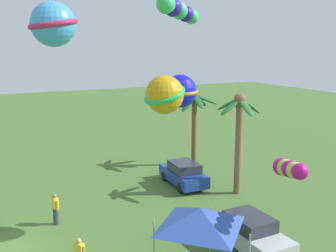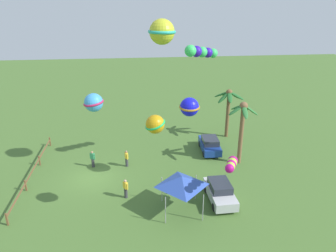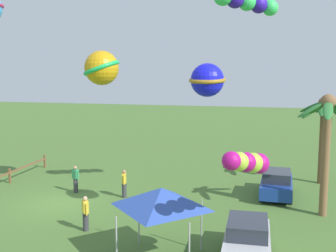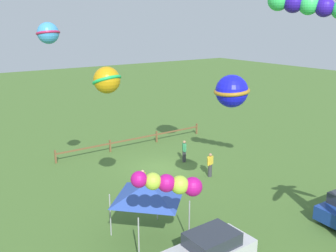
{
  "view_description": "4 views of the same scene",
  "coord_description": "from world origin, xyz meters",
  "px_view_note": "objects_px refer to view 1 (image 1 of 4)",
  "views": [
    {
      "loc": [
        17.04,
        -0.09,
        8.71
      ],
      "look_at": [
        2.46,
        7.04,
        5.39
      ],
      "focal_mm": 42.54,
      "sensor_mm": 36.0,
      "label": 1
    },
    {
      "loc": [
        24.54,
        3.82,
        14.45
      ],
      "look_at": [
        3.04,
        6.25,
        5.8
      ],
      "focal_mm": 34.2,
      "sensor_mm": 36.0,
      "label": 2
    },
    {
      "loc": [
        19.78,
        10.73,
        7.21
      ],
      "look_at": [
        3.39,
        6.76,
        4.88
      ],
      "focal_mm": 44.82,
      "sensor_mm": 36.0,
      "label": 3
    },
    {
      "loc": [
        13.32,
        20.1,
        9.66
      ],
      "look_at": [
        4.06,
        6.7,
        5.17
      ],
      "focal_mm": 40.27,
      "sensor_mm": 36.0,
      "label": 4
    }
  ],
  "objects_px": {
    "kite_ball_1": "(180,91)",
    "kite_tube_4": "(178,10)",
    "palm_tree_1": "(194,110)",
    "parked_car_1": "(183,174)",
    "parked_car_0": "(251,233)",
    "kite_ball_0": "(164,95)",
    "kite_tube_5": "(289,169)",
    "palm_tree_0": "(239,123)",
    "kite_ball_3": "(53,24)",
    "festival_tent": "(200,218)",
    "spectator_1": "(55,209)"
  },
  "relations": [
    {
      "from": "parked_car_0",
      "to": "spectator_1",
      "type": "height_order",
      "value": "spectator_1"
    },
    {
      "from": "palm_tree_0",
      "to": "spectator_1",
      "type": "xyz_separation_m",
      "value": [
        -0.43,
        -10.5,
        -3.49
      ]
    },
    {
      "from": "festival_tent",
      "to": "kite_ball_3",
      "type": "relative_size",
      "value": 2.23
    },
    {
      "from": "kite_ball_1",
      "to": "kite_tube_4",
      "type": "distance_m",
      "value": 4.85
    },
    {
      "from": "palm_tree_0",
      "to": "kite_tube_5",
      "type": "height_order",
      "value": "palm_tree_0"
    },
    {
      "from": "festival_tent",
      "to": "kite_tube_4",
      "type": "xyz_separation_m",
      "value": [
        -6.57,
        2.43,
        7.95
      ]
    },
    {
      "from": "festival_tent",
      "to": "spectator_1",
      "type": "bearing_deg",
      "value": -150.63
    },
    {
      "from": "parked_car_0",
      "to": "kite_tube_5",
      "type": "xyz_separation_m",
      "value": [
        1.99,
        0.03,
        3.46
      ]
    },
    {
      "from": "parked_car_0",
      "to": "kite_tube_5",
      "type": "bearing_deg",
      "value": 0.99
    },
    {
      "from": "kite_ball_1",
      "to": "parked_car_1",
      "type": "bearing_deg",
      "value": 150.08
    },
    {
      "from": "festival_tent",
      "to": "palm_tree_1",
      "type": "bearing_deg",
      "value": 151.23
    },
    {
      "from": "festival_tent",
      "to": "kite_ball_1",
      "type": "height_order",
      "value": "kite_ball_1"
    },
    {
      "from": "festival_tent",
      "to": "parked_car_0",
      "type": "bearing_deg",
      "value": 106.79
    },
    {
      "from": "palm_tree_1",
      "to": "parked_car_1",
      "type": "distance_m",
      "value": 5.56
    },
    {
      "from": "festival_tent",
      "to": "palm_tree_0",
      "type": "bearing_deg",
      "value": 135.82
    },
    {
      "from": "kite_ball_0",
      "to": "parked_car_1",
      "type": "bearing_deg",
      "value": 148.78
    },
    {
      "from": "palm_tree_1",
      "to": "kite_tube_4",
      "type": "relative_size",
      "value": 1.79
    },
    {
      "from": "kite_ball_3",
      "to": "festival_tent",
      "type": "bearing_deg",
      "value": 112.73
    },
    {
      "from": "kite_tube_4",
      "to": "palm_tree_0",
      "type": "bearing_deg",
      "value": 91.53
    },
    {
      "from": "festival_tent",
      "to": "kite_ball_3",
      "type": "bearing_deg",
      "value": -67.27
    },
    {
      "from": "palm_tree_0",
      "to": "parked_car_0",
      "type": "relative_size",
      "value": 1.52
    },
    {
      "from": "palm_tree_1",
      "to": "kite_ball_3",
      "type": "xyz_separation_m",
      "value": [
        15.03,
        -12.35,
        5.04
      ]
    },
    {
      "from": "kite_ball_0",
      "to": "kite_tube_4",
      "type": "bearing_deg",
      "value": 150.04
    },
    {
      "from": "palm_tree_0",
      "to": "kite_tube_5",
      "type": "xyz_separation_m",
      "value": [
        7.73,
        -3.34,
        -0.1
      ]
    },
    {
      "from": "palm_tree_0",
      "to": "palm_tree_1",
      "type": "height_order",
      "value": "palm_tree_0"
    },
    {
      "from": "palm_tree_1",
      "to": "parked_car_0",
      "type": "distance_m",
      "value": 12.94
    },
    {
      "from": "parked_car_1",
      "to": "spectator_1",
      "type": "xyz_separation_m",
      "value": [
        2.2,
        -8.32,
        0.06
      ]
    },
    {
      "from": "parked_car_0",
      "to": "kite_tube_4",
      "type": "distance_m",
      "value": 11.21
    },
    {
      "from": "parked_car_1",
      "to": "kite_tube_5",
      "type": "xyz_separation_m",
      "value": [
        10.37,
        -1.16,
        3.46
      ]
    },
    {
      "from": "festival_tent",
      "to": "kite_ball_3",
      "type": "distance_m",
      "value": 8.84
    },
    {
      "from": "kite_ball_1",
      "to": "kite_tube_5",
      "type": "xyz_separation_m",
      "value": [
        4.79,
        2.05,
        -2.49
      ]
    },
    {
      "from": "parked_car_1",
      "to": "kite_tube_4",
      "type": "bearing_deg",
      "value": -34.48
    },
    {
      "from": "palm_tree_0",
      "to": "spectator_1",
      "type": "height_order",
      "value": "palm_tree_0"
    },
    {
      "from": "parked_car_1",
      "to": "festival_tent",
      "type": "distance_m",
      "value": 10.41
    },
    {
      "from": "parked_car_1",
      "to": "kite_tube_4",
      "type": "distance_m",
      "value": 10.22
    },
    {
      "from": "parked_car_0",
      "to": "kite_ball_1",
      "type": "relative_size",
      "value": 2.26
    },
    {
      "from": "kite_ball_1",
      "to": "parked_car_0",
      "type": "bearing_deg",
      "value": 35.69
    },
    {
      "from": "parked_car_0",
      "to": "kite_ball_0",
      "type": "relative_size",
      "value": 2.52
    },
    {
      "from": "parked_car_1",
      "to": "palm_tree_0",
      "type": "bearing_deg",
      "value": 39.62
    },
    {
      "from": "spectator_1",
      "to": "kite_ball_3",
      "type": "bearing_deg",
      "value": -8.02
    },
    {
      "from": "kite_ball_0",
      "to": "kite_tube_5",
      "type": "relative_size",
      "value": 0.66
    },
    {
      "from": "kite_tube_4",
      "to": "parked_car_1",
      "type": "bearing_deg",
      "value": 145.52
    },
    {
      "from": "spectator_1",
      "to": "festival_tent",
      "type": "bearing_deg",
      "value": 29.37
    },
    {
      "from": "kite_ball_3",
      "to": "palm_tree_1",
      "type": "bearing_deg",
      "value": 140.59
    },
    {
      "from": "parked_car_1",
      "to": "kite_tube_5",
      "type": "distance_m",
      "value": 10.99
    },
    {
      "from": "kite_ball_1",
      "to": "kite_ball_3",
      "type": "bearing_deg",
      "value": -47.11
    },
    {
      "from": "kite_ball_1",
      "to": "kite_tube_4",
      "type": "height_order",
      "value": "kite_tube_4"
    },
    {
      "from": "parked_car_0",
      "to": "kite_ball_0",
      "type": "height_order",
      "value": "kite_ball_0"
    },
    {
      "from": "palm_tree_1",
      "to": "kite_ball_0",
      "type": "bearing_deg",
      "value": -33.03
    },
    {
      "from": "parked_car_1",
      "to": "festival_tent",
      "type": "xyz_separation_m",
      "value": [
        9.32,
        -4.31,
        1.72
      ]
    }
  ]
}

